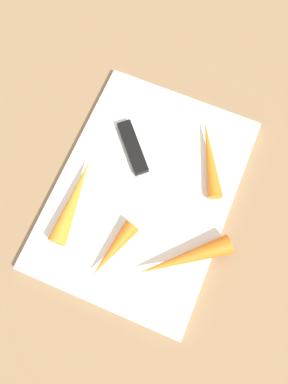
{
  "coord_description": "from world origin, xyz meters",
  "views": [
    {
      "loc": [
        0.17,
        0.07,
        0.61
      ],
      "look_at": [
        0.0,
        0.0,
        0.01
      ],
      "focal_mm": 38.56,
      "sensor_mm": 36.0,
      "label": 1
    }
  ],
  "objects_px": {
    "carrot_longest": "(184,258)",
    "carrot_shortest": "(113,250)",
    "carrot_short": "(210,158)",
    "carrot_long": "(74,200)",
    "cutting_board": "(144,193)",
    "knife": "(135,155)"
  },
  "relations": [
    {
      "from": "carrot_longest",
      "to": "carrot_shortest",
      "type": "xyz_separation_m",
      "value": [
        0.03,
        -0.1,
        -0.0
      ]
    },
    {
      "from": "carrot_short",
      "to": "carrot_shortest",
      "type": "xyz_separation_m",
      "value": [
        0.19,
        -0.08,
        0.0
      ]
    },
    {
      "from": "carrot_long",
      "to": "carrot_short",
      "type": "bearing_deg",
      "value": -53.17
    },
    {
      "from": "cutting_board",
      "to": "carrot_shortest",
      "type": "relative_size",
      "value": 3.96
    },
    {
      "from": "carrot_long",
      "to": "carrot_short",
      "type": "xyz_separation_m",
      "value": [
        -0.14,
        0.16,
        -0.0
      ]
    },
    {
      "from": "cutting_board",
      "to": "knife",
      "type": "height_order",
      "value": "knife"
    },
    {
      "from": "knife",
      "to": "carrot_short",
      "type": "xyz_separation_m",
      "value": [
        -0.04,
        0.11,
        0.01
      ]
    },
    {
      "from": "cutting_board",
      "to": "carrot_long",
      "type": "bearing_deg",
      "value": -58.13
    },
    {
      "from": "carrot_shortest",
      "to": "knife",
      "type": "bearing_deg",
      "value": -154.18
    },
    {
      "from": "carrot_short",
      "to": "carrot_shortest",
      "type": "bearing_deg",
      "value": 129.49
    },
    {
      "from": "carrot_longest",
      "to": "cutting_board",
      "type": "bearing_deg",
      "value": -78.47
    },
    {
      "from": "carrot_longest",
      "to": "knife",
      "type": "bearing_deg",
      "value": -83.92
    },
    {
      "from": "carrot_longest",
      "to": "carrot_shortest",
      "type": "relative_size",
      "value": 1.49
    },
    {
      "from": "carrot_short",
      "to": "carrot_longest",
      "type": "height_order",
      "value": "carrot_longest"
    },
    {
      "from": "knife",
      "to": "carrot_longest",
      "type": "xyz_separation_m",
      "value": [
        0.12,
        0.13,
        0.01
      ]
    },
    {
      "from": "cutting_board",
      "to": "carrot_short",
      "type": "relative_size",
      "value": 2.83
    },
    {
      "from": "knife",
      "to": "carrot_shortest",
      "type": "height_order",
      "value": "carrot_shortest"
    },
    {
      "from": "knife",
      "to": "carrot_short",
      "type": "height_order",
      "value": "carrot_short"
    },
    {
      "from": "carrot_longest",
      "to": "carrot_shortest",
      "type": "bearing_deg",
      "value": -24.23
    },
    {
      "from": "cutting_board",
      "to": "carrot_short",
      "type": "xyz_separation_m",
      "value": [
        -0.09,
        0.07,
        0.02
      ]
    },
    {
      "from": "cutting_board",
      "to": "carrot_short",
      "type": "height_order",
      "value": "carrot_short"
    },
    {
      "from": "knife",
      "to": "carrot_short",
      "type": "bearing_deg",
      "value": 67.19
    }
  ]
}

